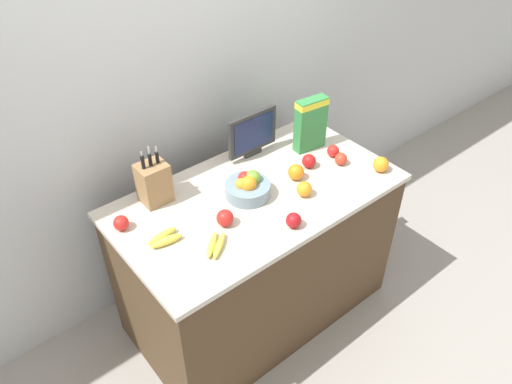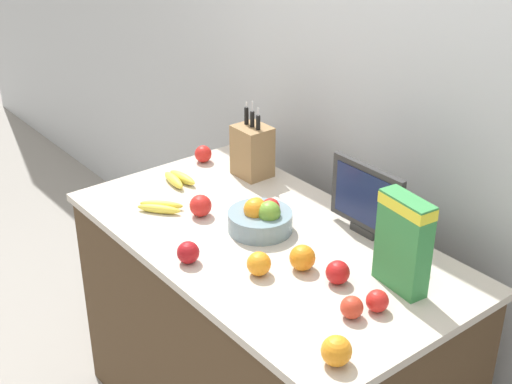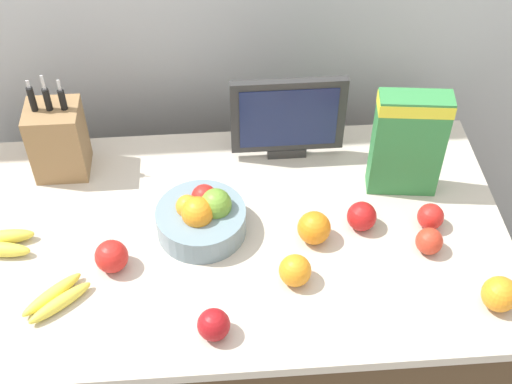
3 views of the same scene
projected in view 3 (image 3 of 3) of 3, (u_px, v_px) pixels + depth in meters
counter at (227, 334)px, 2.18m from camera, size 1.50×0.82×0.93m
knife_block at (58, 140)px, 1.95m from camera, size 0.14×0.13×0.32m
small_monitor at (289, 118)px, 1.97m from camera, size 0.32×0.03×0.27m
cereal_box at (409, 140)px, 1.86m from camera, size 0.19×0.09×0.31m
fruit_bowl at (203, 217)px, 1.83m from camera, size 0.23×0.23×0.13m
banana_bunch_left at (2, 243)px, 1.81m from camera, size 0.16×0.10×0.04m
banana_bunch_right at (57, 299)px, 1.69m from camera, size 0.17×0.16×0.03m
apple_by_knife_block at (430, 241)px, 1.79m from camera, size 0.07×0.07×0.07m
apple_middle at (431, 216)px, 1.85m from camera, size 0.07×0.07×0.07m
apple_front at (214, 325)px, 1.61m from camera, size 0.08×0.08×0.08m
apple_rightmost at (362, 216)px, 1.85m from camera, size 0.08×0.08×0.08m
apple_rear at (112, 256)px, 1.75m from camera, size 0.08×0.08×0.08m
orange_by_cereal at (315, 228)px, 1.81m from camera, size 0.09×0.09×0.09m
orange_back_center at (296, 270)px, 1.72m from camera, size 0.08×0.08×0.08m
orange_front_right at (500, 294)px, 1.67m from camera, size 0.09×0.09×0.09m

